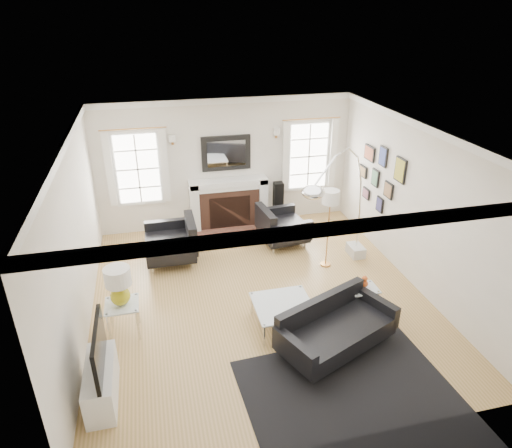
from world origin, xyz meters
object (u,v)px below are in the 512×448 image
object	(u,v)px
coffee_table	(283,306)
gourd_lamp	(118,284)
arc_floor_lamp	(339,209)
sofa	(334,328)
armchair_left	(174,243)
fireplace	(229,204)
armchair_right	(280,227)

from	to	relation	value
coffee_table	gourd_lamp	xyz separation A→B (m)	(-2.37, 0.38, 0.52)
gourd_lamp	arc_floor_lamp	distance (m)	3.79
sofa	arc_floor_lamp	xyz separation A→B (m)	(0.73, 1.78, 1.03)
armchair_left	gourd_lamp	xyz separation A→B (m)	(-0.90, -2.01, 0.49)
armchair_left	coffee_table	xyz separation A→B (m)	(1.47, -2.39, -0.03)
fireplace	sofa	distance (m)	4.32
sofa	gourd_lamp	bearing A→B (deg)	161.36
coffee_table	gourd_lamp	bearing A→B (deg)	170.92
armchair_right	coffee_table	xyz separation A→B (m)	(-0.70, -2.60, -0.01)
coffee_table	gourd_lamp	distance (m)	2.46
sofa	armchair_right	distance (m)	3.22
arc_floor_lamp	sofa	bearing A→B (deg)	-112.29
fireplace	arc_floor_lamp	world-z (taller)	arc_floor_lamp
armchair_left	arc_floor_lamp	bearing A→B (deg)	-23.79
sofa	armchair_right	xyz separation A→B (m)	(0.13, 3.22, 0.06)
sofa	arc_floor_lamp	bearing A→B (deg)	67.71
armchair_right	coffee_table	world-z (taller)	armchair_right
fireplace	gourd_lamp	bearing A→B (deg)	-124.06
sofa	armchair_right	size ratio (longest dim) A/B	1.77
armchair_left	gourd_lamp	size ratio (longest dim) A/B	1.72
armchair_right	arc_floor_lamp	distance (m)	1.83
armchair_right	coffee_table	bearing A→B (deg)	-105.14
fireplace	arc_floor_lamp	bearing A→B (deg)	-59.10
fireplace	sofa	xyz separation A→B (m)	(0.75, -4.25, -0.23)
sofa	armchair_left	distance (m)	3.64
fireplace	arc_floor_lamp	size ratio (longest dim) A/B	0.69
coffee_table	fireplace	bearing A→B (deg)	92.66
gourd_lamp	armchair_right	bearing A→B (deg)	35.89
armchair_left	coffee_table	bearing A→B (deg)	-58.38
coffee_table	arc_floor_lamp	size ratio (longest dim) A/B	0.36
fireplace	armchair_left	size ratio (longest dim) A/B	1.62
armchair_left	armchair_right	world-z (taller)	armchair_left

